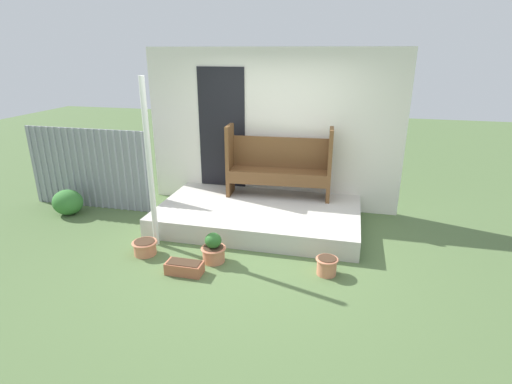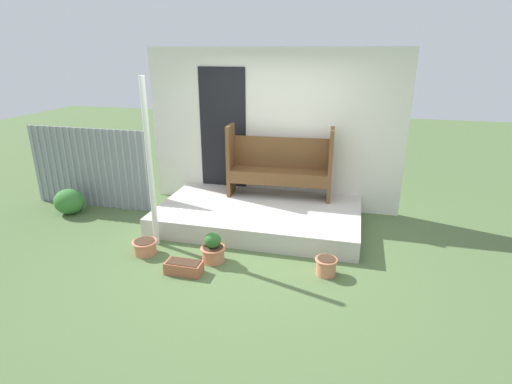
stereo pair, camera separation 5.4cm
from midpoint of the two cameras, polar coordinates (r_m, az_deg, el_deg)
name	(u,v)px [view 1 (the left image)]	position (r m, az deg, el deg)	size (l,w,h in m)	color
ground_plane	(250,251)	(5.43, -1.16, -8.41)	(24.00, 24.00, 0.00)	#516B3D
porch_slab	(258,216)	(6.15, 0.08, -3.40)	(3.04, 1.74, 0.29)	beige
house_wall	(269,130)	(6.66, 1.57, 8.82)	(4.24, 0.08, 2.60)	white
fence_corrugated	(88,169)	(7.25, -23.03, 3.09)	(2.21, 0.05, 1.36)	gray
support_post	(150,166)	(5.39, -15.24, 3.64)	(0.07, 0.07, 2.26)	white
bench	(279,163)	(6.41, 3.06, 4.18)	(1.68, 0.50, 1.14)	brown
flower_pot_left	(145,247)	(5.51, -15.85, -7.55)	(0.33, 0.33, 0.19)	tan
flower_pot_middle	(213,249)	(5.14, -6.40, -8.13)	(0.32, 0.32, 0.39)	tan
flower_pot_right	(327,265)	(4.93, 9.76, -10.26)	(0.27, 0.27, 0.22)	tan
planter_box_rect	(184,268)	(4.98, -10.49, -10.59)	(0.45, 0.21, 0.15)	#B26042
shrub_by_fence	(68,202)	(7.21, -25.50, -1.33)	(0.49, 0.44, 0.41)	#387A33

